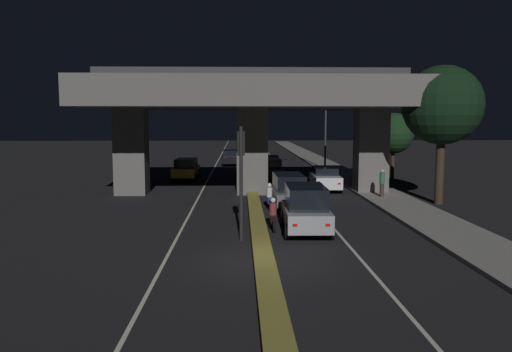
% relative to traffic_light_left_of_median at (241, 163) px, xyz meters
% --- Properties ---
extents(ground_plane, '(200.00, 200.00, 0.00)m').
position_rel_traffic_light_left_of_median_xyz_m(ground_plane, '(0.75, -3.13, -3.11)').
color(ground_plane, black).
extents(lane_line_left_inner, '(0.12, 126.00, 0.00)m').
position_rel_traffic_light_left_of_median_xyz_m(lane_line_left_inner, '(-2.63, 31.87, -3.11)').
color(lane_line_left_inner, beige).
rests_on(lane_line_left_inner, ground_plane).
extents(lane_line_right_inner, '(0.12, 126.00, 0.00)m').
position_rel_traffic_light_left_of_median_xyz_m(lane_line_right_inner, '(4.12, 31.87, -3.11)').
color(lane_line_right_inner, beige).
rests_on(lane_line_right_inner, ground_plane).
extents(median_divider, '(0.70, 126.00, 0.26)m').
position_rel_traffic_light_left_of_median_xyz_m(median_divider, '(0.75, 31.87, -2.98)').
color(median_divider, olive).
rests_on(median_divider, ground_plane).
extents(sidewalk_right, '(2.94, 126.00, 0.17)m').
position_rel_traffic_light_left_of_median_xyz_m(sidewalk_right, '(8.92, 24.87, -3.03)').
color(sidewalk_right, gray).
rests_on(sidewalk_right, ground_plane).
extents(elevated_overpass, '(20.35, 11.66, 8.13)m').
position_rel_traffic_light_left_of_median_xyz_m(elevated_overpass, '(0.75, 12.73, 2.84)').
color(elevated_overpass, '#5B5956').
rests_on(elevated_overpass, ground_plane).
extents(traffic_light_left_of_median, '(0.30, 0.49, 4.55)m').
position_rel_traffic_light_left_of_median_xyz_m(traffic_light_left_of_median, '(0.00, 0.00, 0.00)').
color(traffic_light_left_of_median, black).
rests_on(traffic_light_left_of_median, ground_plane).
extents(street_lamp, '(2.34, 0.32, 7.95)m').
position_rel_traffic_light_left_of_median_xyz_m(street_lamp, '(7.70, 27.20, 1.60)').
color(street_lamp, '#2D2D30').
rests_on(street_lamp, ground_plane).
extents(car_silver_lead, '(2.05, 4.11, 2.01)m').
position_rel_traffic_light_left_of_median_xyz_m(car_silver_lead, '(2.76, 1.31, -2.06)').
color(car_silver_lead, gray).
rests_on(car_silver_lead, ground_plane).
extents(car_grey_second, '(1.98, 4.28, 1.84)m').
position_rel_traffic_light_left_of_median_xyz_m(car_grey_second, '(2.63, 7.33, -2.13)').
color(car_grey_second, '#515459').
rests_on(car_grey_second, ground_plane).
extents(car_white_third, '(1.96, 4.04, 1.56)m').
position_rel_traffic_light_left_of_median_xyz_m(car_white_third, '(5.75, 13.83, -2.32)').
color(car_white_third, silver).
rests_on(car_white_third, ground_plane).
extents(car_black_fourth, '(2.08, 4.69, 1.69)m').
position_rel_traffic_light_left_of_median_xyz_m(car_black_fourth, '(2.40, 20.58, -2.24)').
color(car_black_fourth, black).
rests_on(car_black_fourth, ground_plane).
extents(car_dark_green_fifth, '(2.06, 4.37, 1.40)m').
position_rel_traffic_light_left_of_median_xyz_m(car_dark_green_fifth, '(2.82, 28.40, -2.40)').
color(car_dark_green_fifth, black).
rests_on(car_dark_green_fifth, ground_plane).
extents(car_taxi_yellow_lead_oncoming, '(2.04, 4.27, 1.70)m').
position_rel_traffic_light_left_of_median_xyz_m(car_taxi_yellow_lead_oncoming, '(-4.37, 20.47, -2.22)').
color(car_taxi_yellow_lead_oncoming, gold).
rests_on(car_taxi_yellow_lead_oncoming, ground_plane).
extents(car_black_second_oncoming, '(2.01, 4.51, 1.61)m').
position_rel_traffic_light_left_of_median_xyz_m(car_black_second_oncoming, '(-1.05, 33.32, -2.27)').
color(car_black_second_oncoming, black).
rests_on(car_black_second_oncoming, ground_plane).
extents(motorcycle_black_filtering_near, '(0.32, 1.82, 1.41)m').
position_rel_traffic_light_left_of_median_xyz_m(motorcycle_black_filtering_near, '(1.41, 1.93, -2.51)').
color(motorcycle_black_filtering_near, black).
rests_on(motorcycle_black_filtering_near, ground_plane).
extents(motorcycle_blue_filtering_mid, '(0.33, 1.81, 1.41)m').
position_rel_traffic_light_left_of_median_xyz_m(motorcycle_blue_filtering_mid, '(1.54, 6.96, -2.51)').
color(motorcycle_blue_filtering_mid, black).
rests_on(motorcycle_blue_filtering_mid, ground_plane).
extents(pedestrian_on_sidewalk, '(0.30, 0.30, 1.66)m').
position_rel_traffic_light_left_of_median_xyz_m(pedestrian_on_sidewalk, '(8.55, 10.04, -2.10)').
color(pedestrian_on_sidewalk, '#2D261E').
rests_on(pedestrian_on_sidewalk, sidewalk_right).
extents(roadside_tree_kerbside_near, '(4.45, 4.45, 7.85)m').
position_rel_traffic_light_left_of_median_xyz_m(roadside_tree_kerbside_near, '(11.34, 8.27, 2.48)').
color(roadside_tree_kerbside_near, '#2D2116').
rests_on(roadside_tree_kerbside_near, ground_plane).
extents(roadside_tree_kerbside_mid, '(3.26, 3.26, 5.37)m').
position_rel_traffic_light_left_of_median_xyz_m(roadside_tree_kerbside_mid, '(12.25, 19.97, 0.61)').
color(roadside_tree_kerbside_mid, '#2D2116').
rests_on(roadside_tree_kerbside_mid, ground_plane).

